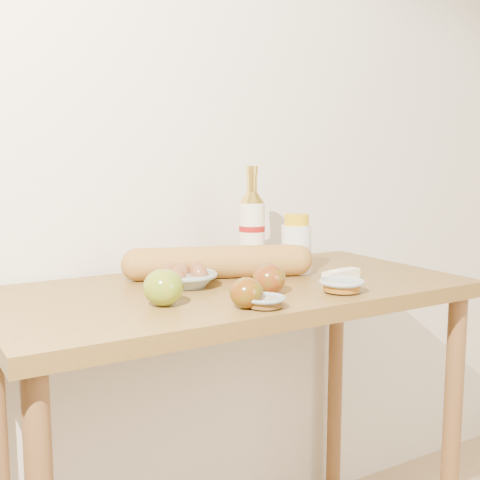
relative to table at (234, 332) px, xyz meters
name	(u,v)px	position (x,y,z in m)	size (l,w,h in m)	color
back_wall	(178,131)	(0.00, 0.33, 0.52)	(3.50, 0.02, 2.60)	silver
table	(234,332)	(0.00, 0.00, 0.00)	(1.20, 0.60, 0.90)	olive
bourbon_bottle	(252,229)	(0.14, 0.13, 0.25)	(0.09, 0.09, 0.30)	beige
cream_bottle	(296,246)	(0.23, 0.05, 0.20)	(0.09, 0.09, 0.17)	silver
egg_bowl	(185,278)	(-0.11, 0.05, 0.15)	(0.17, 0.17, 0.06)	gray
baguette	(219,262)	(0.01, 0.10, 0.17)	(0.52, 0.26, 0.09)	#BE883A
apple_yellowgreen	(163,287)	(-0.24, -0.11, 0.16)	(0.11, 0.11, 0.08)	olive
apple_redgreen_front	(246,293)	(-0.10, -0.22, 0.16)	(0.08, 0.08, 0.07)	maroon
apple_redgreen_right	(269,279)	(0.02, -0.13, 0.16)	(0.11, 0.11, 0.07)	maroon
sugar_bowl	(265,302)	(-0.06, -0.24, 0.14)	(0.12, 0.12, 0.03)	gray
syrup_bowl	(342,286)	(0.18, -0.20, 0.14)	(0.11, 0.11, 0.03)	#94A29C
butter_stick	(341,276)	(0.26, -0.11, 0.14)	(0.12, 0.05, 0.03)	#F9F2C0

